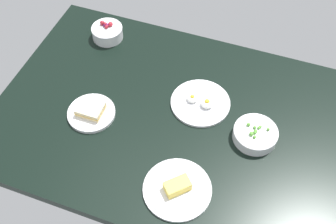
# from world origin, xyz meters

# --- Properties ---
(dining_table) EXTENTS (1.30, 0.91, 0.04)m
(dining_table) POSITION_xyz_m (0.00, 0.00, 0.02)
(dining_table) COLOR black
(dining_table) RESTS_ON ground
(plate_sandwich) EXTENTS (0.18, 0.18, 0.05)m
(plate_sandwich) POSITION_xyz_m (0.27, 0.09, 0.05)
(plate_sandwich) COLOR silver
(plate_sandwich) RESTS_ON dining_table
(bowl_berries) EXTENTS (0.13, 0.13, 0.07)m
(bowl_berries) POSITION_xyz_m (0.39, -0.31, 0.07)
(bowl_berries) COLOR silver
(bowl_berries) RESTS_ON dining_table
(plate_cheese) EXTENTS (0.23, 0.23, 0.05)m
(plate_cheese) POSITION_xyz_m (-0.13, 0.28, 0.05)
(plate_cheese) COLOR silver
(plate_cheese) RESTS_ON dining_table
(plate_eggs) EXTENTS (0.23, 0.23, 0.05)m
(plate_eggs) POSITION_xyz_m (-0.10, -0.09, 0.05)
(plate_eggs) COLOR silver
(plate_eggs) RESTS_ON dining_table
(bowl_peas) EXTENTS (0.16, 0.16, 0.06)m
(bowl_peas) POSITION_xyz_m (-0.33, -0.01, 0.06)
(bowl_peas) COLOR silver
(bowl_peas) RESTS_ON dining_table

